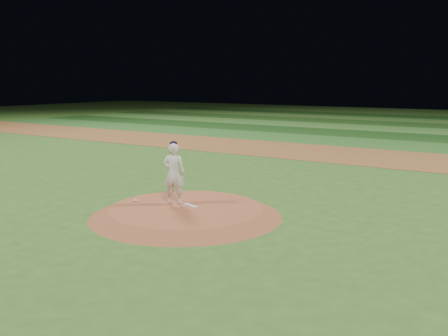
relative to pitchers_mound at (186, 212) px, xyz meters
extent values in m
plane|color=#33601F|center=(0.00, 0.00, -0.12)|extent=(120.00, 120.00, 0.00)
cube|color=brown|center=(0.00, 14.00, -0.12)|extent=(70.00, 6.00, 0.02)
cube|color=#2B6324|center=(0.00, 19.50, -0.12)|extent=(70.00, 5.00, 0.02)
cube|color=#174014|center=(0.00, 24.50, -0.12)|extent=(70.00, 5.00, 0.02)
cube|color=#397329|center=(0.00, 29.50, -0.12)|extent=(70.00, 5.00, 0.02)
cube|color=#1E4716|center=(0.00, 34.50, -0.12)|extent=(70.00, 5.00, 0.02)
cube|color=#3B6F28|center=(0.00, 39.50, -0.12)|extent=(70.00, 5.00, 0.02)
cone|color=#9C5030|center=(0.00, 0.00, 0.00)|extent=(5.50, 5.50, 0.25)
cube|color=silver|center=(0.01, 0.19, 0.14)|extent=(0.61, 0.33, 0.03)
ellipsoid|color=silver|center=(-1.70, -0.27, 0.16)|extent=(0.12, 0.12, 0.06)
imported|color=white|center=(-0.54, 0.15, 1.03)|extent=(0.77, 0.65, 1.81)
ellipsoid|color=black|center=(-0.54, 0.15, 1.92)|extent=(0.22, 0.22, 0.15)
camera|label=1|loc=(8.47, -11.05, 3.72)|focal=40.00mm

